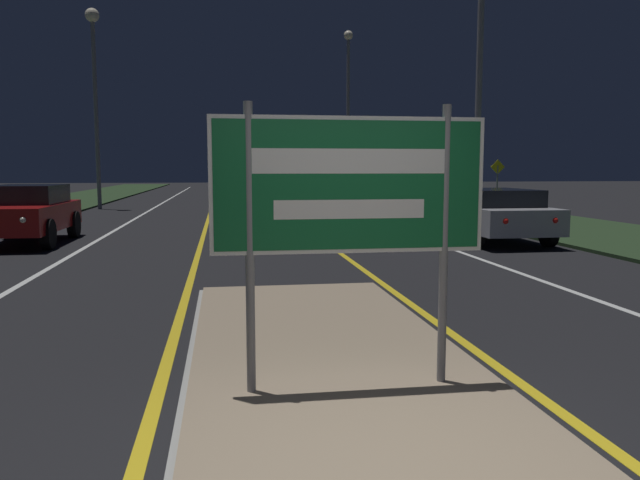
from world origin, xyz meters
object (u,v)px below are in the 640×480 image
Objects in this scene: car_receding_2 at (342,187)px; streetlight_right_near at (481,0)px; car_approaching_0 at (26,212)px; highway_sign at (350,195)px; car_receding_1 at (369,192)px; streetlight_left_far at (94,70)px; car_receding_0 at (490,213)px; streetlight_right_far at (348,93)px; warning_sign at (497,180)px.

streetlight_right_near is at bearing -88.44° from car_receding_2.
streetlight_right_near is at bearing 4.47° from car_approaching_0.
highway_sign is 0.54× the size of car_receding_2.
car_receding_1 is (-0.67, 10.54, -5.76)m from streetlight_right_near.
car_receding_1 reaches higher than car_receding_2.
streetlight_left_far reaches higher than car_approaching_0.
car_receding_0 is at bearing -89.38° from car_receding_1.
streetlight_right_near is 2.30× the size of car_receding_0.
streetlight_right_far reaches higher than car_approaching_0.
highway_sign is at bearing -116.80° from streetlight_right_near.
streetlight_right_far is 21.61m from car_receding_0.
warning_sign is at bearing -68.63° from car_receding_2.
streetlight_right_far is 9.81m from car_receding_1.
car_receding_0 is at bearing 60.68° from highway_sign.
warning_sign is at bearing 64.47° from car_receding_0.
streetlight_left_far is at bearing 104.78° from highway_sign.
highway_sign is 1.06× the size of warning_sign.
car_receding_0 is 12.74m from car_receding_1.
streetlight_right_near is 6.25m from car_receding_0.
streetlight_left_far reaches higher than highway_sign.
car_receding_2 is (0.04, 20.16, 0.06)m from car_receding_0.
warning_sign is (4.50, -3.61, 0.58)m from car_receding_1.
warning_sign reaches higher than car_receding_0.
streetlight_right_far is at bearing 58.50° from car_receding_2.
car_receding_0 is at bearing -91.37° from streetlight_right_far.
car_approaching_0 is (0.77, -13.35, -5.42)m from streetlight_left_far.
streetlight_left_far reaches higher than warning_sign.
warning_sign is at bearing 26.37° from car_approaching_0.
car_receding_1 is 2.27× the size of warning_sign.
streetlight_right_far reaches higher than car_receding_1.
streetlight_right_far reaches higher than streetlight_left_far.
streetlight_left_far is 1.84× the size of car_receding_1.
car_receding_2 is at bearing 79.23° from highway_sign.
streetlight_left_far is 0.92× the size of streetlight_right_far.
car_receding_0 is 1.06× the size of car_receding_2.
highway_sign is 0.54× the size of car_approaching_0.
streetlight_right_near is 18.71m from streetlight_right_far.
car_approaching_0 is at bearing -175.53° from streetlight_right_near.
car_receding_1 is at bearing -94.46° from streetlight_right_far.
car_approaching_0 is at bearing -121.44° from car_receding_2.
car_receding_2 is at bearing 89.88° from car_receding_0.
car_receding_0 is 11.58m from car_approaching_0.
car_receding_0 is 10.14m from warning_sign.
streetlight_right_far is 5.48m from car_receding_2.
streetlight_right_near is 13.39m from car_approaching_0.
streetlight_right_near is 2.44× the size of car_receding_2.
car_receding_2 is at bearing 58.56° from car_approaching_0.
streetlight_left_far reaches higher than car_receding_1.
car_receding_0 is 1.08× the size of car_approaching_0.
car_receding_0 is at bearing -49.94° from streetlight_left_far.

